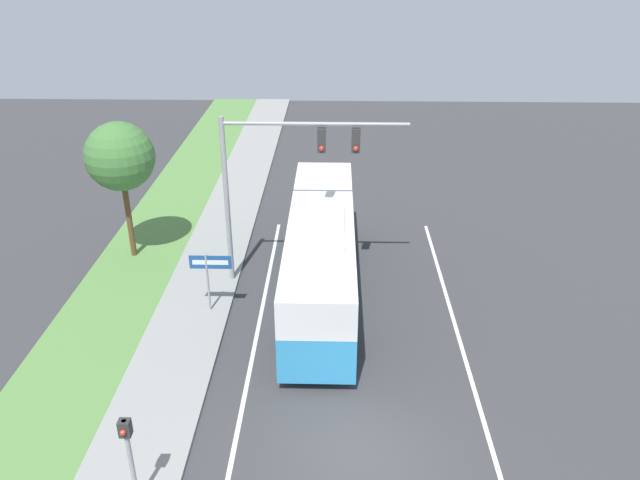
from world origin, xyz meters
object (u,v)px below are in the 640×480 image
at_px(bus, 321,249).
at_px(street_sign, 209,271).
at_px(pedestrian_signal, 129,448).
at_px(signal_gantry, 279,168).

height_order(bus, street_sign, bus).
xyz_separation_m(bus, pedestrian_signal, (-4.35, -10.45, -0.02)).
bearing_deg(bus, street_sign, -158.33).
height_order(pedestrian_signal, street_sign, pedestrian_signal).
xyz_separation_m(signal_gantry, street_sign, (-2.44, -2.39, -3.14)).
height_order(signal_gantry, pedestrian_signal, signal_gantry).
distance_m(signal_gantry, pedestrian_signal, 11.95).
bearing_deg(street_sign, pedestrian_signal, -91.89).
bearing_deg(bus, pedestrian_signal, -112.59).
bearing_deg(bus, signal_gantry, 154.10).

